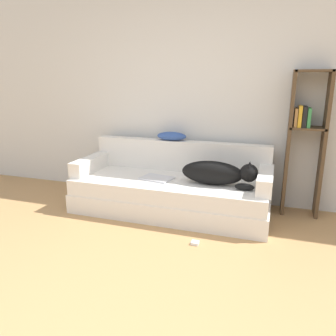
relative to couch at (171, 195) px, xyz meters
The scene contains 11 objects.
ground_plane 1.93m from the couch, 84.60° to the right, with size 20.00×20.00×0.00m, color tan.
wall_back 1.31m from the couch, 72.91° to the left, with size 7.05×0.06×2.70m.
couch is the anchor object (origin of this frame).
couch_backrest 0.54m from the couch, 90.00° to the left, with size 2.17×0.15×0.37m.
couch_arm_left 1.07m from the couch, behind, with size 0.15×0.71×0.17m.
couch_arm_right 1.07m from the couch, ahead, with size 0.15×0.71×0.17m.
dog 0.64m from the couch, ahead, with size 0.81×0.24×0.27m.
laptop 0.26m from the couch, 157.60° to the right, with size 0.39×0.31×0.02m.
throw_pillow 0.74m from the couch, 106.47° to the left, with size 0.37×0.20×0.10m.
bookshelf 1.61m from the couch, 16.14° to the left, with size 0.39×0.26×1.58m.
power_adapter 0.85m from the couch, 56.02° to the right, with size 0.07×0.07×0.03m.
Camera 1 is at (0.92, -1.47, 1.48)m, focal length 35.00 mm.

